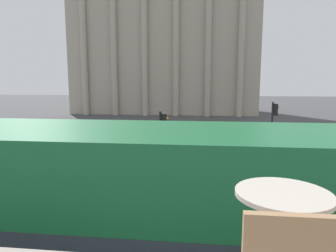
% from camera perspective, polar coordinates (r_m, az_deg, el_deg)
% --- Properties ---
extents(double_decker_bus, '(10.60, 2.71, 4.14)m').
position_cam_1_polar(double_decker_bus, '(6.36, -16.45, -16.83)').
color(double_decker_bus, black).
rests_on(double_decker_bus, ground_plane).
extents(cafe_dining_table, '(0.60, 0.60, 0.73)m').
position_cam_1_polar(cafe_dining_table, '(2.13, 20.84, -16.60)').
color(cafe_dining_table, '#2D2D30').
rests_on(cafe_dining_table, cafe_floor_slab).
extents(plaza_building_left, '(28.68, 11.27, 23.44)m').
position_cam_1_polar(plaza_building_left, '(49.23, -0.59, 16.42)').
color(plaza_building_left, '#B2A893').
rests_on(plaza_building_left, ground_plane).
extents(traffic_light_near, '(0.42, 0.24, 3.67)m').
position_cam_1_polar(traffic_light_near, '(13.44, -1.12, -2.60)').
color(traffic_light_near, black).
rests_on(traffic_light_near, ground_plane).
extents(traffic_light_mid, '(0.42, 0.24, 3.77)m').
position_cam_1_polar(traffic_light_mid, '(19.01, 19.40, 0.40)').
color(traffic_light_mid, black).
rests_on(traffic_light_mid, ground_plane).
extents(car_navy, '(4.20, 1.93, 1.35)m').
position_cam_1_polar(car_navy, '(18.85, -20.52, -5.19)').
color(car_navy, black).
rests_on(car_navy, ground_plane).
extents(pedestrian_red, '(0.32, 0.32, 1.73)m').
position_cam_1_polar(pedestrian_red, '(22.22, 1.44, -1.83)').
color(pedestrian_red, '#282B33').
rests_on(pedestrian_red, ground_plane).
extents(pedestrian_white, '(0.32, 0.32, 1.80)m').
position_cam_1_polar(pedestrian_white, '(13.88, -5.78, -8.07)').
color(pedestrian_white, '#282B33').
rests_on(pedestrian_white, ground_plane).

